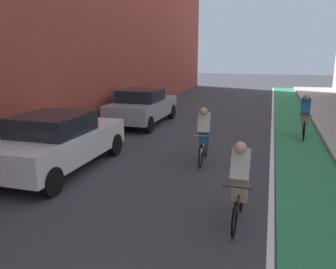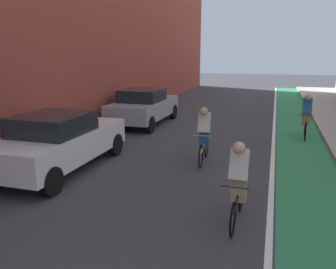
# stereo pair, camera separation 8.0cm
# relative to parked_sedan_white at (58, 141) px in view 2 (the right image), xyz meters

# --- Properties ---
(ground_plane) EXTENTS (79.02, 79.02, 0.00)m
(ground_plane) POSITION_rel_parked_sedan_white_xyz_m (3.05, 4.48, -0.79)
(ground_plane) COLOR #38383D
(bike_lane_paint) EXTENTS (1.60, 35.92, 0.00)m
(bike_lane_paint) POSITION_rel_parked_sedan_white_xyz_m (6.35, 6.48, -0.78)
(bike_lane_paint) COLOR #2D8451
(bike_lane_paint) RESTS_ON ground
(lane_divider_stripe) EXTENTS (0.12, 35.92, 0.00)m
(lane_divider_stripe) POSITION_rel_parked_sedan_white_xyz_m (5.45, 6.48, -0.78)
(lane_divider_stripe) COLOR white
(lane_divider_stripe) RESTS_ON ground
(parked_sedan_white) EXTENTS (1.91, 4.34, 1.53)m
(parked_sedan_white) POSITION_rel_parked_sedan_white_xyz_m (0.00, 0.00, 0.00)
(parked_sedan_white) COLOR silver
(parked_sedan_white) RESTS_ON ground
(parked_sedan_silver) EXTENTS (1.95, 4.27, 1.53)m
(parked_sedan_silver) POSITION_rel_parked_sedan_white_xyz_m (-0.00, 6.31, -0.00)
(parked_sedan_silver) COLOR #9EA0A8
(parked_sedan_silver) RESTS_ON ground
(cyclist_mid) EXTENTS (0.48, 1.66, 1.58)m
(cyclist_mid) POSITION_rel_parked_sedan_white_xyz_m (4.86, -1.61, 0.06)
(cyclist_mid) COLOR black
(cyclist_mid) RESTS_ON ground
(cyclist_trailing) EXTENTS (0.48, 1.71, 1.61)m
(cyclist_trailing) POSITION_rel_parked_sedan_white_xyz_m (3.56, 1.74, 0.02)
(cyclist_trailing) COLOR black
(cyclist_trailing) RESTS_ON ground
(cyclist_far) EXTENTS (0.48, 1.75, 1.63)m
(cyclist_far) POSITION_rel_parked_sedan_white_xyz_m (6.53, 5.72, 0.03)
(cyclist_far) COLOR black
(cyclist_far) RESTS_ON ground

